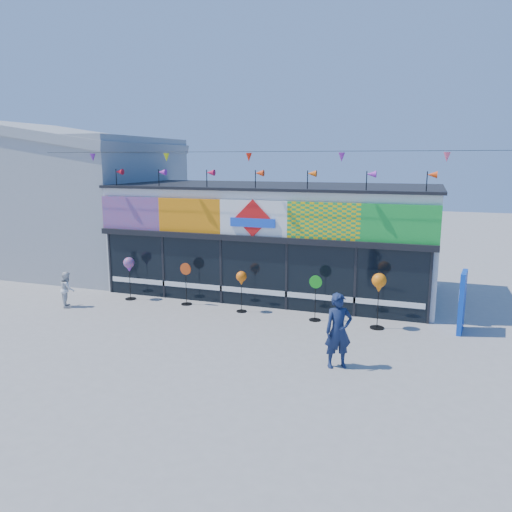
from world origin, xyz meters
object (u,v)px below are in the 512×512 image
at_px(spinner_0, 129,266).
at_px(spinner_2, 241,279).
at_px(adult_man, 338,331).
at_px(blue_sign, 462,302).
at_px(spinner_1, 186,283).
at_px(spinner_4, 379,284).
at_px(child, 67,289).
at_px(spinner_3, 315,297).

height_order(spinner_0, spinner_2, spinner_0).
bearing_deg(adult_man, spinner_0, 127.90).
xyz_separation_m(blue_sign, adult_man, (-3.02, -3.74, 0.01)).
height_order(blue_sign, adult_man, adult_man).
distance_m(blue_sign, spinner_1, 9.01).
height_order(spinner_1, spinner_4, spinner_4).
bearing_deg(child, spinner_2, -112.26).
relative_size(blue_sign, adult_man, 0.98).
height_order(spinner_4, child, spinner_4).
bearing_deg(blue_sign, spinner_0, -171.59).
bearing_deg(blue_sign, spinner_2, -170.23).
bearing_deg(spinner_4, blue_sign, 11.68).
bearing_deg(child, spinner_0, -81.78).
height_order(blue_sign, spinner_3, blue_sign).
distance_m(spinner_2, adult_man, 5.20).
distance_m(spinner_4, child, 10.54).
bearing_deg(spinner_3, blue_sign, 4.73).
xyz_separation_m(blue_sign, spinner_3, (-4.33, -0.36, -0.15)).
height_order(spinner_1, spinner_2, spinner_1).
bearing_deg(spinner_4, spinner_0, 177.80).
height_order(spinner_2, child, spinner_2).
relative_size(blue_sign, spinner_3, 1.25).
relative_size(spinner_4, adult_man, 0.92).
relative_size(blue_sign, spinner_2, 1.31).
relative_size(adult_man, child, 1.52).
bearing_deg(spinner_2, spinner_3, -2.34).
bearing_deg(spinner_3, spinner_4, -3.89).
bearing_deg(spinner_2, spinner_0, 178.63).
xyz_separation_m(adult_man, child, (-9.80, 2.12, -0.32)).
height_order(spinner_1, child, spinner_1).
xyz_separation_m(spinner_1, child, (-3.81, -1.54, -0.17)).
bearing_deg(spinner_3, child, -171.50).
relative_size(spinner_2, adult_man, 0.75).
relative_size(spinner_2, child, 1.13).
bearing_deg(child, blue_sign, -118.02).
xyz_separation_m(spinner_0, spinner_4, (8.89, -0.34, 0.12)).
distance_m(spinner_0, adult_man, 9.00).
bearing_deg(adult_man, spinner_1, 120.07).
distance_m(blue_sign, spinner_0, 11.27).
bearing_deg(spinner_4, adult_man, -101.27).
distance_m(spinner_1, spinner_4, 6.68).
xyz_separation_m(spinner_0, child, (-1.56, -1.48, -0.64)).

